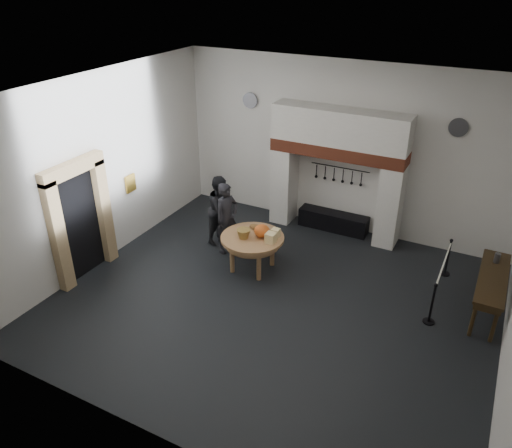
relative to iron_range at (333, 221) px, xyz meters
The scene contains 31 objects.
floor 3.73m from the iron_range, 90.00° to the right, with size 9.00×8.00×0.02m, color black.
ceiling 5.65m from the iron_range, 90.00° to the right, with size 9.00×8.00×0.02m, color silver.
wall_back 2.02m from the iron_range, 90.00° to the left, with size 9.00×0.02×4.50m, color silver.
wall_front 7.97m from the iron_range, 90.00° to the right, with size 9.00×0.02×4.50m, color silver.
wall_left 6.17m from the iron_range, 140.42° to the right, with size 0.02×8.00×4.50m, color silver.
chimney_pier_left 1.69m from the iron_range, behind, with size 0.55×0.70×2.15m, color silver.
chimney_pier_right 1.69m from the iron_range, ahead, with size 0.55×0.70×2.15m, color silver.
hearth_brick_band 2.06m from the iron_range, 90.00° to the right, with size 3.50×0.72×0.32m, color #9E442B.
chimney_hood 2.67m from the iron_range, 90.00° to the right, with size 3.50×0.70×0.90m, color silver.
iron_range is the anchor object (origin of this frame).
utensil_rail 1.51m from the iron_range, 90.00° to the left, with size 0.02×0.02×1.60m, color black.
door_recess 6.58m from the iron_range, 133.44° to the right, with size 0.04×1.10×2.50m, color black.
door_jamb_near 7.05m from the iron_range, 128.94° to the right, with size 0.22×0.30×2.60m, color tan.
door_jamb_far 6.04m from the iron_range, 137.45° to the right, with size 0.22×0.30×2.60m, color tan.
door_lintel 6.87m from the iron_range, 132.86° to the right, with size 0.22×1.70×0.30m, color tan.
wall_plaque 5.49m from the iron_range, 146.73° to the right, with size 0.05×0.34×0.44m, color gold.
work_table 3.03m from the iron_range, 110.54° to the right, with size 1.49×1.49×0.07m, color #A97250.
pumpkin 2.92m from the iron_range, 107.44° to the right, with size 0.36×0.36×0.31m, color #DC531F.
cheese_block_big 2.98m from the iron_range, 100.85° to the right, with size 0.22×0.22×0.24m, color #EFD48F.
cheese_block_small 2.69m from the iron_range, 102.53° to the right, with size 0.18×0.18×0.20m, color #F9DD94.
wicker_basket 3.25m from the iron_range, 112.13° to the right, with size 0.32×0.32×0.22m, color #A37D3B.
bread_loaf 2.78m from the iron_range, 115.16° to the right, with size 0.31×0.18×0.13m, color olive.
visitor_near 3.14m from the iron_range, 130.72° to the right, with size 0.67×0.44×1.84m, color black.
visitor_far 3.15m from the iron_range, 141.28° to the right, with size 0.88×0.69×1.81m, color black.
side_table 4.61m from the iron_range, 26.23° to the right, with size 0.55×2.20×0.06m, color #372614.
pewter_jug 4.41m from the iron_range, 19.11° to the right, with size 0.12×0.12×0.22m, color #56555B.
pewter_plate_back_left 4.01m from the iron_range, behind, with size 0.44×0.44×0.03m, color #4C4C51.
pewter_plate_back_right 4.01m from the iron_range, ahead, with size 0.44×0.44×0.03m, color #4C4C51.
barrier_post_near 4.27m from the iron_range, 43.05° to the right, with size 0.05×0.05×0.90m, color black.
barrier_post_far 3.26m from the iron_range, 16.33° to the right, with size 0.05×0.05×0.90m, color black.
barrier_rope 3.71m from the iron_range, 31.53° to the right, with size 0.04×0.04×2.00m, color white.
Camera 1 is at (3.72, -8.02, 6.57)m, focal length 35.00 mm.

